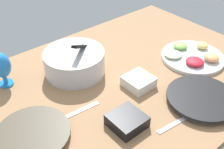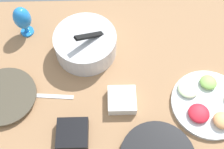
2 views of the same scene
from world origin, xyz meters
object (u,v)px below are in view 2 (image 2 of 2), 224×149
(fruit_platter, at_px, (208,103))
(square_bowl_white, at_px, (122,100))
(mixing_bowl, at_px, (86,43))
(hurricane_glass_blue, at_px, (22,19))
(square_bowl_black, at_px, (72,134))
(dinner_plate_left, at_px, (5,96))

(fruit_platter, distance_m, square_bowl_white, 0.37)
(fruit_platter, bearing_deg, square_bowl_white, 176.83)
(mixing_bowl, xyz_separation_m, hurricane_glass_blue, (-0.30, 0.12, 0.04))
(hurricane_glass_blue, relative_size, square_bowl_white, 1.39)
(hurricane_glass_blue, bearing_deg, mixing_bowl, -22.10)
(fruit_platter, relative_size, square_bowl_black, 2.55)
(dinner_plate_left, bearing_deg, fruit_platter, -3.51)
(square_bowl_black, xyz_separation_m, square_bowl_white, (0.21, 0.15, -0.00))
(mixing_bowl, height_order, hurricane_glass_blue, mixing_bowl)
(dinner_plate_left, distance_m, hurricane_glass_blue, 0.38)
(square_bowl_white, bearing_deg, square_bowl_black, -144.60)
(square_bowl_white, bearing_deg, mixing_bowl, 119.98)
(dinner_plate_left, relative_size, square_bowl_black, 2.21)
(mixing_bowl, distance_m, square_bowl_white, 0.32)
(mixing_bowl, distance_m, fruit_platter, 0.61)
(fruit_platter, relative_size, square_bowl_white, 2.68)
(hurricane_glass_blue, bearing_deg, dinner_plate_left, -98.21)
(dinner_plate_left, relative_size, mixing_bowl, 0.97)
(fruit_platter, distance_m, hurricane_glass_blue, 0.93)
(fruit_platter, bearing_deg, mixing_bowl, 150.83)
(dinner_plate_left, xyz_separation_m, square_bowl_black, (0.30, -0.18, 0.01))
(mixing_bowl, height_order, square_bowl_black, mixing_bowl)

